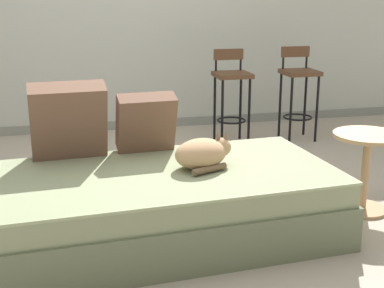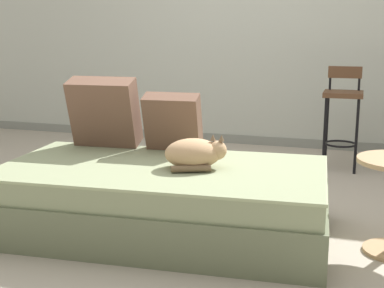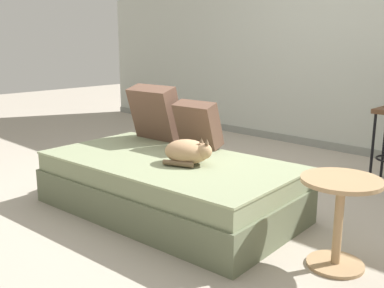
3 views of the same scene
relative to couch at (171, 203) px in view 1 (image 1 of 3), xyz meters
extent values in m
plane|color=#A89E8E|center=(0.00, 0.40, -0.21)|extent=(16.00, 16.00, 0.00)
cube|color=#B7BCB2|center=(0.00, 2.65, 1.09)|extent=(8.00, 0.10, 2.60)
cube|color=gray|center=(0.00, 2.60, -0.16)|extent=(8.00, 0.02, 0.09)
cube|color=#636B50|center=(0.00, 0.00, -0.08)|extent=(1.95, 1.14, 0.26)
cube|color=gray|center=(0.00, 0.00, 0.12)|extent=(1.91, 1.10, 0.15)
cube|color=#98A47B|center=(0.00, 0.00, 0.19)|extent=(1.92, 1.11, 0.02)
cube|color=brown|center=(-0.55, 0.37, 0.43)|extent=(0.46, 0.31, 0.47)
cube|color=brown|center=(-0.08, 0.40, 0.39)|extent=(0.37, 0.26, 0.38)
ellipsoid|color=tan|center=(0.18, 0.01, 0.28)|extent=(0.39, 0.34, 0.17)
sphere|color=tan|center=(0.32, 0.05, 0.30)|extent=(0.11, 0.11, 0.11)
cone|color=brown|center=(0.29, 0.05, 0.37)|extent=(0.03, 0.03, 0.04)
cone|color=brown|center=(0.34, 0.05, 0.37)|extent=(0.03, 0.03, 0.04)
cylinder|color=brown|center=(0.20, -0.09, 0.22)|extent=(0.22, 0.12, 0.04)
cylinder|color=black|center=(0.80, 1.70, 0.11)|extent=(0.02, 0.02, 0.63)
cylinder|color=black|center=(1.06, 1.70, 0.11)|extent=(0.02, 0.02, 0.63)
cylinder|color=black|center=(0.80, 1.96, 0.11)|extent=(0.02, 0.02, 0.63)
cylinder|color=black|center=(1.06, 1.96, 0.11)|extent=(0.02, 0.02, 0.63)
torus|color=black|center=(0.93, 1.83, 0.02)|extent=(0.27, 0.27, 0.02)
cube|color=brown|center=(0.93, 1.83, 0.44)|extent=(0.32, 0.32, 0.04)
cylinder|color=black|center=(0.81, 1.96, 0.52)|extent=(0.02, 0.02, 0.19)
cylinder|color=black|center=(1.05, 1.96, 0.52)|extent=(0.02, 0.02, 0.19)
cube|color=brown|center=(0.93, 1.96, 0.61)|extent=(0.28, 0.03, 0.10)
cylinder|color=black|center=(1.47, 1.70, 0.11)|extent=(0.02, 0.02, 0.63)
cylinder|color=black|center=(1.73, 1.70, 0.11)|extent=(0.02, 0.02, 0.63)
cylinder|color=black|center=(1.47, 1.96, 0.11)|extent=(0.02, 0.02, 0.63)
cylinder|color=black|center=(1.73, 1.96, 0.11)|extent=(0.02, 0.02, 0.63)
torus|color=black|center=(1.60, 1.83, 0.01)|extent=(0.28, 0.28, 0.02)
cube|color=brown|center=(1.60, 1.83, 0.44)|extent=(0.32, 0.32, 0.04)
cylinder|color=black|center=(1.48, 1.96, 0.52)|extent=(0.02, 0.02, 0.20)
cylinder|color=black|center=(1.72, 1.96, 0.52)|extent=(0.02, 0.02, 0.20)
cube|color=brown|center=(1.60, 1.96, 0.62)|extent=(0.28, 0.03, 0.10)
cylinder|color=tan|center=(1.29, 0.09, 0.04)|extent=(0.05, 0.05, 0.49)
cylinder|color=tan|center=(1.29, 0.09, -0.20)|extent=(0.32, 0.32, 0.02)
cylinder|color=tan|center=(1.29, 0.09, 0.30)|extent=(0.44, 0.44, 0.02)
camera|label=1|loc=(-0.53, -2.82, 1.17)|focal=50.00mm
camera|label=2|loc=(1.07, -2.80, 0.97)|focal=50.00mm
camera|label=3|loc=(2.32, -2.14, 1.05)|focal=42.00mm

